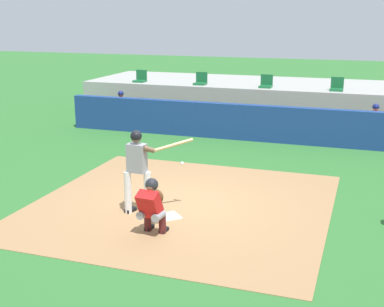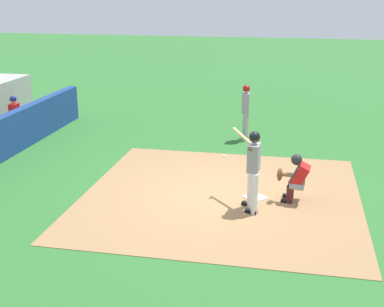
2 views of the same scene
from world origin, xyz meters
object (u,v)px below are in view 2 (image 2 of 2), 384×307
(home_plate, at_px, (255,197))
(on_deck_batter, at_px, (246,109))
(batter_at_plate, at_px, (253,165))
(catcher_crouched, at_px, (295,176))
(dugout_player_1, at_px, (18,115))

(home_plate, height_order, on_deck_batter, on_deck_batter)
(home_plate, height_order, batter_at_plate, batter_at_plate)
(home_plate, bearing_deg, catcher_crouched, -89.30)
(home_plate, height_order, catcher_crouched, catcher_crouched)
(home_plate, distance_m, batter_at_plate, 1.22)
(catcher_crouched, xyz_separation_m, on_deck_batter, (4.79, 1.62, 0.41))
(home_plate, bearing_deg, on_deck_batter, 8.79)
(dugout_player_1, bearing_deg, home_plate, -116.03)
(home_plate, distance_m, dugout_player_1, 9.09)
(on_deck_batter, xyz_separation_m, dugout_player_1, (-0.82, 7.40, -0.35))
(home_plate, xyz_separation_m, batter_at_plate, (-0.67, 0.03, 1.01))
(batter_at_plate, xyz_separation_m, dugout_player_1, (4.65, 8.12, -0.36))
(on_deck_batter, distance_m, dugout_player_1, 7.46)
(home_plate, relative_size, catcher_crouched, 0.22)
(batter_at_plate, distance_m, catcher_crouched, 1.21)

